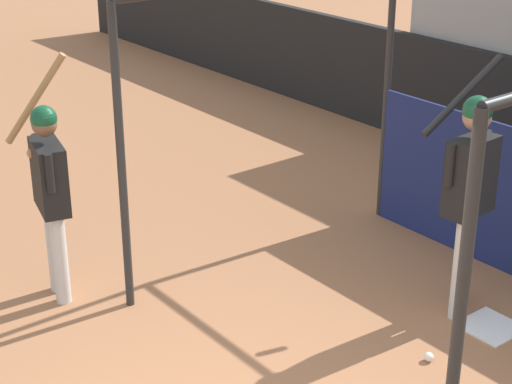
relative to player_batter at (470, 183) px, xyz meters
The scene contains 5 objects.
batting_cage 0.40m from the player_batter, 102.48° to the left, with size 3.47×3.10×2.61m.
home_plate 1.20m from the player_batter, ahead, with size 0.44×0.44×0.02m.
player_batter is the anchor object (origin of this frame).
player_waiting 3.42m from the player_batter, 132.29° to the right, with size 0.87×0.52×2.07m.
baseball 1.41m from the player_batter, 64.43° to the right, with size 0.07×0.07×0.07m.
Camera 1 is at (3.55, -2.51, 3.72)m, focal length 60.00 mm.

